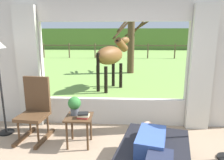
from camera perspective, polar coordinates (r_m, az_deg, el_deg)
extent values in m
cube|color=beige|center=(4.73, -25.02, 4.21)|extent=(1.15, 0.12, 2.55)
cube|color=beige|center=(4.54, 26.86, 3.72)|extent=(1.15, 0.12, 2.55)
cube|color=beige|center=(4.43, 0.35, -8.49)|extent=(2.90, 0.12, 0.55)
cube|color=beige|center=(4.15, 0.39, 18.91)|extent=(2.90, 0.12, 0.45)
cube|color=beige|center=(4.46, -21.98, 3.06)|extent=(0.44, 0.10, 2.40)
cube|color=beige|center=(4.30, 23.39, 2.60)|extent=(0.44, 0.10, 2.40)
cube|color=#759E47|center=(15.14, 2.51, 5.67)|extent=(36.00, 21.68, 0.02)
cube|color=#577735|center=(24.87, 2.89, 11.20)|extent=(36.00, 2.00, 2.40)
cube|color=#334C8C|center=(2.80, 10.68, -16.32)|extent=(0.47, 0.66, 0.22)
sphere|color=tan|center=(3.13, 9.81, -12.97)|extent=(0.20, 0.20, 0.20)
cube|color=#4C331E|center=(3.98, -20.98, -9.34)|extent=(0.53, 0.53, 0.06)
cube|color=#4C331E|center=(4.05, -19.88, -3.81)|extent=(0.48, 0.11, 0.68)
cube|color=#4C331E|center=(4.25, -22.93, -14.16)|extent=(0.13, 0.68, 0.06)
cube|color=#4C331E|center=(4.06, -17.98, -15.04)|extent=(0.13, 0.68, 0.06)
cylinder|color=#4C331E|center=(4.02, -24.33, -12.64)|extent=(0.04, 0.04, 0.38)
cylinder|color=#4C331E|center=(3.84, -19.72, -13.44)|extent=(0.04, 0.04, 0.38)
cylinder|color=#4C331E|center=(4.29, -21.66, -10.75)|extent=(0.04, 0.04, 0.38)
cylinder|color=#4C331E|center=(4.12, -17.27, -11.38)|extent=(0.04, 0.04, 0.38)
cube|color=#4C331E|center=(3.57, -9.11, -10.05)|extent=(0.44, 0.44, 0.03)
cylinder|color=#4C331E|center=(3.57, -12.31, -14.79)|extent=(0.04, 0.04, 0.49)
cylinder|color=#4C331E|center=(3.50, -6.75, -15.18)|extent=(0.04, 0.04, 0.49)
cylinder|color=#4C331E|center=(3.87, -10.95, -12.50)|extent=(0.04, 0.04, 0.49)
cylinder|color=#4C331E|center=(3.80, -5.85, -12.79)|extent=(0.04, 0.04, 0.49)
cylinder|color=#4C5156|center=(3.62, -10.20, -8.52)|extent=(0.14, 0.14, 0.12)
sphere|color=#2D6B2D|center=(3.57, -10.29, -6.28)|extent=(0.22, 0.22, 0.22)
cube|color=#B22D28|center=(3.50, -7.92, -10.02)|extent=(0.19, 0.16, 0.03)
cube|color=beige|center=(3.47, -7.84, -9.64)|extent=(0.19, 0.14, 0.03)
cube|color=black|center=(3.47, -7.96, -9.15)|extent=(0.19, 0.16, 0.03)
cylinder|color=black|center=(4.60, -27.04, -12.68)|extent=(0.28, 0.28, 0.03)
cylinder|color=black|center=(4.33, -28.11, -3.03)|extent=(0.04, 0.04, 1.63)
ellipsoid|color=brown|center=(6.82, -0.63, 6.79)|extent=(1.14, 1.35, 0.60)
cylinder|color=brown|center=(7.35, 2.59, 9.66)|extent=(0.54, 0.64, 0.53)
ellipsoid|color=brown|center=(7.54, 3.63, 10.85)|extent=(0.43, 0.51, 0.24)
cube|color=black|center=(7.28, 2.24, 9.85)|extent=(0.30, 0.40, 0.32)
cylinder|color=black|center=(6.37, -3.87, 4.98)|extent=(0.14, 0.14, 0.55)
cylinder|color=black|center=(7.36, 0.35, 1.52)|extent=(0.11, 0.11, 0.85)
cylinder|color=black|center=(7.18, 2.42, 1.23)|extent=(0.11, 0.11, 0.85)
cylinder|color=black|center=(6.71, -3.86, 0.39)|extent=(0.11, 0.11, 0.85)
cylinder|color=black|center=(6.51, -1.70, 0.03)|extent=(0.11, 0.11, 0.85)
cylinder|color=#4C3823|center=(9.83, 5.23, 9.93)|extent=(0.32, 0.32, 2.76)
cylinder|color=#47331E|center=(10.18, 6.38, 13.38)|extent=(0.82, 0.52, 0.85)
cylinder|color=#47331E|center=(10.30, 6.99, 13.98)|extent=(1.24, 0.87, 0.83)
cylinder|color=#47331E|center=(10.15, 3.53, 15.49)|extent=(0.79, 0.73, 0.93)
cylinder|color=#47331E|center=(10.23, 3.05, 14.13)|extent=(1.00, 0.94, 1.07)
cylinder|color=brown|center=(17.84, -24.31, 7.45)|extent=(0.10, 0.10, 1.10)
cylinder|color=brown|center=(17.01, -18.27, 7.73)|extent=(0.10, 0.10, 1.10)
cylinder|color=brown|center=(16.39, -11.69, 7.93)|extent=(0.10, 0.10, 1.10)
cylinder|color=brown|center=(15.99, -4.68, 8.04)|extent=(0.10, 0.10, 1.10)
cylinder|color=brown|center=(15.84, 2.57, 8.02)|extent=(0.10, 0.10, 1.10)
cylinder|color=brown|center=(15.94, 9.85, 7.88)|extent=(0.10, 0.10, 1.10)
cylinder|color=brown|center=(16.28, 16.92, 7.62)|extent=(0.10, 0.10, 1.10)
cylinder|color=brown|center=(16.86, 23.59, 7.27)|extent=(0.10, 0.10, 1.10)
cube|color=brown|center=(15.81, 2.59, 9.47)|extent=(16.00, 0.06, 0.08)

